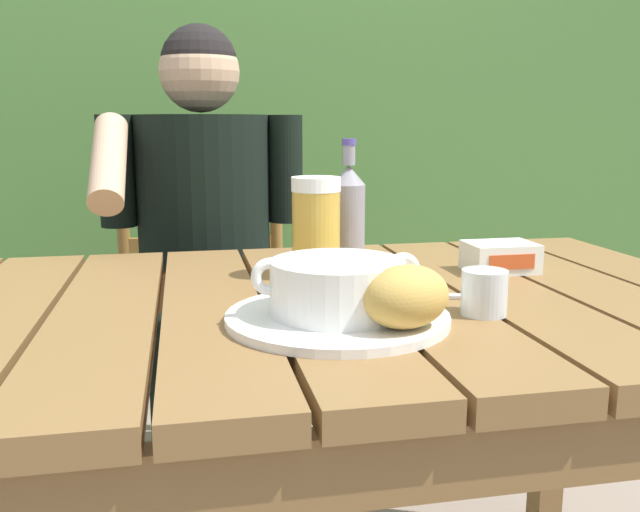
{
  "coord_description": "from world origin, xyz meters",
  "views": [
    {
      "loc": [
        -0.19,
        -0.98,
        0.99
      ],
      "look_at": [
        0.0,
        -0.04,
        0.8
      ],
      "focal_mm": 38.11,
      "sensor_mm": 36.0,
      "label": 1
    }
  ],
  "objects": [
    {
      "name": "dining_table",
      "position": [
        0.0,
        0.0,
        0.64
      ],
      "size": [
        1.36,
        0.83,
        0.73
      ],
      "color": "brown",
      "rests_on": "ground_plane"
    },
    {
      "name": "hedge_backdrop",
      "position": [
        0.02,
        1.76,
        1.09
      ],
      "size": [
        3.83,
        0.86,
        2.46
      ],
      "color": "#477334",
      "rests_on": "ground_plane"
    },
    {
      "name": "chair_near_diner",
      "position": [
        -0.14,
        0.85,
        0.48
      ],
      "size": [
        0.48,
        0.46,
        0.99
      ],
      "color": "brown",
      "rests_on": "ground_plane"
    },
    {
      "name": "person_eating",
      "position": [
        -0.14,
        0.65,
        0.71
      ],
      "size": [
        0.48,
        0.47,
        1.21
      ],
      "color": "black",
      "rests_on": "ground_plane"
    },
    {
      "name": "serving_plate",
      "position": [
        0.01,
        -0.14,
        0.73
      ],
      "size": [
        0.3,
        0.3,
        0.01
      ],
      "color": "white",
      "rests_on": "dining_table"
    },
    {
      "name": "soup_bowl",
      "position": [
        0.01,
        -0.14,
        0.78
      ],
      "size": [
        0.23,
        0.18,
        0.08
      ],
      "color": "white",
      "rests_on": "serving_plate"
    },
    {
      "name": "bread_roll",
      "position": [
        0.07,
        -0.22,
        0.78
      ],
      "size": [
        0.14,
        0.13,
        0.08
      ],
      "color": "#BF9644",
      "rests_on": "serving_plate"
    },
    {
      "name": "beer_glass",
      "position": [
        0.03,
        0.13,
        0.81
      ],
      "size": [
        0.08,
        0.08,
        0.17
      ],
      "color": "gold",
      "rests_on": "dining_table"
    },
    {
      "name": "beer_bottle",
      "position": [
        0.1,
        0.2,
        0.82
      ],
      "size": [
        0.06,
        0.06,
        0.23
      ],
      "color": "gray",
      "rests_on": "dining_table"
    },
    {
      "name": "water_glass_small",
      "position": [
        0.21,
        -0.14,
        0.76
      ],
      "size": [
        0.06,
        0.06,
        0.06
      ],
      "color": "silver",
      "rests_on": "dining_table"
    },
    {
      "name": "butter_tub",
      "position": [
        0.36,
        0.11,
        0.75
      ],
      "size": [
        0.12,
        0.09,
        0.05
      ],
      "color": "white",
      "rests_on": "dining_table"
    },
    {
      "name": "table_knife",
      "position": [
        0.17,
        -0.04,
        0.73
      ],
      "size": [
        0.14,
        0.06,
        0.01
      ],
      "color": "silver",
      "rests_on": "dining_table"
    }
  ]
}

